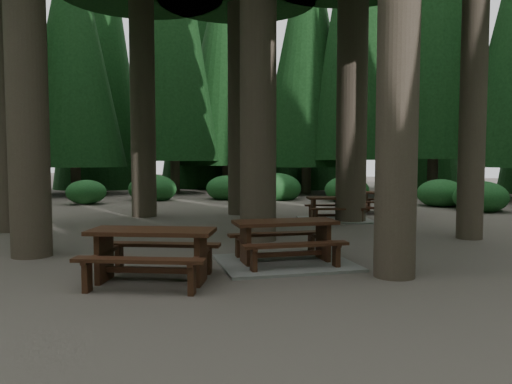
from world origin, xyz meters
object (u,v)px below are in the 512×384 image
(picnic_table_d, at_px, (385,199))
(picnic_table_e, at_px, (152,247))
(picnic_table_c, at_px, (335,213))
(picnic_table_a, at_px, (285,249))

(picnic_table_d, bearing_deg, picnic_table_e, -96.78)
(picnic_table_c, relative_size, picnic_table_e, 1.19)
(picnic_table_c, height_order, picnic_table_e, picnic_table_e)
(picnic_table_a, bearing_deg, picnic_table_c, 58.91)
(picnic_table_a, height_order, picnic_table_e, picnic_table_e)
(picnic_table_c, height_order, picnic_table_d, picnic_table_d)
(picnic_table_d, xyz_separation_m, picnic_table_e, (-2.76, -10.84, 0.06))
(picnic_table_a, bearing_deg, picnic_table_d, 50.16)
(picnic_table_d, bearing_deg, picnic_table_a, -89.83)
(picnic_table_c, bearing_deg, picnic_table_d, 41.07)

